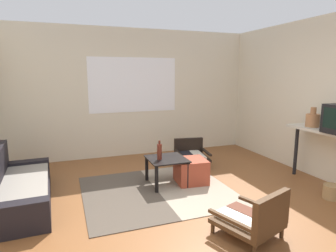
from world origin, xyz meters
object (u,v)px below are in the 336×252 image
object	(u,v)px
wicker_basket	(332,192)
armchair_striped_foreground	(254,218)
console_shelf	(336,139)
glass_bottle	(159,151)
couch	(16,189)
coffee_table	(167,163)
clay_vase	(313,120)
ottoman_orange	(191,171)
armchair_by_window	(191,154)

from	to	relation	value
wicker_basket	armchair_striped_foreground	bearing A→B (deg)	-164.80
console_shelf	glass_bottle	size ratio (longest dim) A/B	5.35
couch	coffee_table	distance (m)	2.17
armchair_striped_foreground	couch	bearing A→B (deg)	144.86
console_shelf	clay_vase	world-z (taller)	clay_vase
couch	ottoman_orange	bearing A→B (deg)	-1.26
couch	armchair_by_window	size ratio (longest dim) A/B	2.72
ottoman_orange	console_shelf	xyz separation A→B (m)	(1.90, -1.02, 0.61)
coffee_table	console_shelf	xyz separation A→B (m)	(2.30, -1.08, 0.45)
coffee_table	clay_vase	world-z (taller)	clay_vase
couch	coffee_table	bearing A→B (deg)	0.18
armchair_by_window	ottoman_orange	distance (m)	0.93
glass_bottle	armchair_striped_foreground	bearing A→B (deg)	-74.80
couch	glass_bottle	world-z (taller)	glass_bottle
armchair_by_window	armchair_striped_foreground	size ratio (longest dim) A/B	0.87
armchair_striped_foreground	coffee_table	bearing A→B (deg)	101.20
coffee_table	ottoman_orange	distance (m)	0.43
armchair_by_window	clay_vase	xyz separation A→B (m)	(1.51, -1.41, 0.80)
coffee_table	clay_vase	distance (m)	2.47
couch	wicker_basket	bearing A→B (deg)	-17.43
couch	clay_vase	bearing A→B (deg)	-7.89
coffee_table	clay_vase	bearing A→B (deg)	-15.21
coffee_table	armchair_striped_foreground	xyz separation A→B (m)	(0.35, -1.78, -0.12)
coffee_table	armchair_by_window	xyz separation A→B (m)	(0.79, 0.78, -0.13)
armchair_striped_foreground	clay_vase	distance (m)	2.40
couch	console_shelf	bearing A→B (deg)	-13.52
ottoman_orange	wicker_basket	size ratio (longest dim) A/B	1.97
glass_bottle	couch	bearing A→B (deg)	179.74
armchair_striped_foreground	armchair_by_window	bearing A→B (deg)	80.28
couch	armchair_striped_foreground	distance (m)	3.08
armchair_by_window	couch	bearing A→B (deg)	-165.04
clay_vase	wicker_basket	bearing A→B (deg)	-111.14
armchair_by_window	armchair_striped_foreground	world-z (taller)	armchair_striped_foreground
ottoman_orange	clay_vase	distance (m)	2.15
console_shelf	coffee_table	bearing A→B (deg)	154.83
couch	glass_bottle	bearing A→B (deg)	-0.26
armchair_striped_foreground	wicker_basket	world-z (taller)	armchair_striped_foreground
ottoman_orange	console_shelf	distance (m)	2.24
glass_bottle	armchair_by_window	bearing A→B (deg)	41.06
armchair_by_window	console_shelf	size ratio (longest dim) A/B	0.42
coffee_table	glass_bottle	bearing A→B (deg)	-172.82
coffee_table	console_shelf	bearing A→B (deg)	-25.17
coffee_table	clay_vase	xyz separation A→B (m)	(2.30, -0.62, 0.67)
couch	armchair_by_window	world-z (taller)	couch
armchair_by_window	wicker_basket	world-z (taller)	armchair_by_window
couch	clay_vase	world-z (taller)	clay_vase
couch	coffee_table	xyz separation A→B (m)	(2.17, 0.01, 0.13)
armchair_striped_foreground	ottoman_orange	distance (m)	1.72
coffee_table	glass_bottle	size ratio (longest dim) A/B	2.02
ottoman_orange	clay_vase	size ratio (longest dim) A/B	1.49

